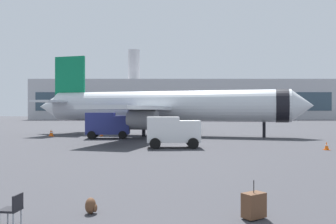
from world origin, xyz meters
TOP-DOWN VIEW (x-y plane):
  - airplane_at_gate at (-0.63, 38.41)m, footprint 35.23×32.11m
  - service_truck at (-6.86, 33.78)m, footprint 4.91×2.73m
  - cargo_van at (0.35, 23.74)m, footprint 4.45×2.43m
  - safety_cone_near at (-8.17, 37.13)m, footprint 0.44×0.44m
  - safety_cone_mid at (12.51, 22.09)m, footprint 0.44×0.44m
  - safety_cone_far at (-14.24, 37.08)m, footprint 0.44×0.44m
  - safety_cone_outer at (-14.54, 37.54)m, footprint 0.44×0.44m
  - rolling_suitcase at (2.40, 4.48)m, footprint 0.75×0.68m
  - traveller_backpack at (-2.35, 4.97)m, footprint 0.36×0.40m
  - gate_chair at (-4.18, 3.82)m, footprint 0.53×0.53m
  - terminal_building at (5.25, 126.94)m, footprint 108.47×22.59m

SIDE VIEW (x-z plane):
  - traveller_backpack at x=-2.35m, z-range -0.01..0.47m
  - safety_cone_mid at x=12.51m, z-range -0.01..0.65m
  - safety_cone_near at x=-8.17m, z-range -0.01..0.75m
  - safety_cone_outer at x=-14.54m, z-range -0.01..0.77m
  - rolling_suitcase at x=2.40m, z-range -0.16..0.94m
  - safety_cone_far at x=-14.24m, z-range -0.01..0.81m
  - gate_chair at x=-4.18m, z-range 0.07..0.93m
  - cargo_van at x=0.35m, z-range 0.15..2.75m
  - service_truck at x=-6.86m, z-range 0.16..3.05m
  - airplane_at_gate at x=-0.63m, z-range -1.59..8.91m
  - terminal_building at x=5.25m, z-range -5.91..20.40m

